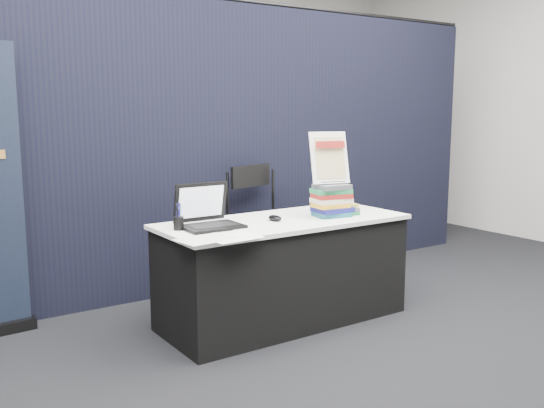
{
  "coord_description": "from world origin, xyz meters",
  "views": [
    {
      "loc": [
        -2.45,
        -2.9,
        1.54
      ],
      "look_at": [
        -0.1,
        0.55,
        0.87
      ],
      "focal_mm": 40.0,
      "sensor_mm": 36.0,
      "label": 1
    }
  ],
  "objects_px": {
    "book_stack_short": "(344,209)",
    "info_sign": "(329,158)",
    "stacking_chair": "(263,224)",
    "display_table": "(283,270)",
    "book_stack_tall": "(331,200)",
    "laptop": "(208,217)"
  },
  "relations": [
    {
      "from": "book_stack_tall",
      "to": "stacking_chair",
      "type": "relative_size",
      "value": 0.26
    },
    {
      "from": "display_table",
      "to": "stacking_chair",
      "type": "bearing_deg",
      "value": 68.69
    },
    {
      "from": "info_sign",
      "to": "book_stack_short",
      "type": "bearing_deg",
      "value": 6.66
    },
    {
      "from": "display_table",
      "to": "book_stack_short",
      "type": "height_order",
      "value": "book_stack_short"
    },
    {
      "from": "book_stack_tall",
      "to": "stacking_chair",
      "type": "distance_m",
      "value": 0.8
    },
    {
      "from": "laptop",
      "to": "stacking_chair",
      "type": "xyz_separation_m",
      "value": [
        0.83,
        0.6,
        -0.23
      ]
    },
    {
      "from": "display_table",
      "to": "laptop",
      "type": "xyz_separation_m",
      "value": [
        -0.58,
        0.05,
        0.44
      ]
    },
    {
      "from": "display_table",
      "to": "info_sign",
      "type": "bearing_deg",
      "value": -10.07
    },
    {
      "from": "laptop",
      "to": "info_sign",
      "type": "bearing_deg",
      "value": -6.36
    },
    {
      "from": "laptop",
      "to": "info_sign",
      "type": "xyz_separation_m",
      "value": [
        0.94,
        -0.11,
        0.36
      ]
    },
    {
      "from": "laptop",
      "to": "book_stack_tall",
      "type": "xyz_separation_m",
      "value": [
        0.94,
        -0.15,
        0.05
      ]
    },
    {
      "from": "book_stack_tall",
      "to": "book_stack_short",
      "type": "height_order",
      "value": "book_stack_tall"
    },
    {
      "from": "display_table",
      "to": "book_stack_tall",
      "type": "bearing_deg",
      "value": -14.71
    },
    {
      "from": "laptop",
      "to": "info_sign",
      "type": "relative_size",
      "value": 1.0
    },
    {
      "from": "info_sign",
      "to": "stacking_chair",
      "type": "relative_size",
      "value": 0.37
    },
    {
      "from": "info_sign",
      "to": "book_stack_tall",
      "type": "bearing_deg",
      "value": -74.92
    },
    {
      "from": "laptop",
      "to": "book_stack_short",
      "type": "distance_m",
      "value": 1.08
    },
    {
      "from": "info_sign",
      "to": "stacking_chair",
      "type": "bearing_deg",
      "value": 113.6
    },
    {
      "from": "book_stack_tall",
      "to": "info_sign",
      "type": "distance_m",
      "value": 0.31
    },
    {
      "from": "display_table",
      "to": "laptop",
      "type": "bearing_deg",
      "value": 174.99
    },
    {
      "from": "book_stack_short",
      "to": "info_sign",
      "type": "bearing_deg",
      "value": 171.58
    },
    {
      "from": "display_table",
      "to": "book_stack_short",
      "type": "relative_size",
      "value": 8.27
    }
  ]
}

